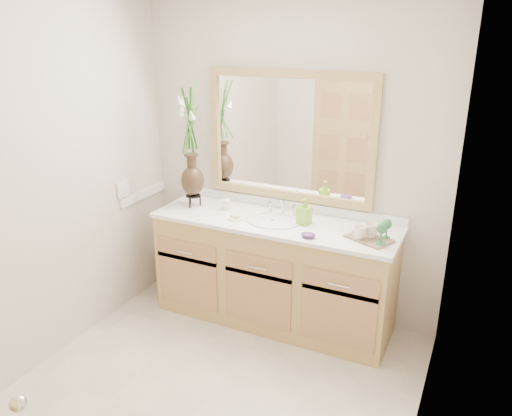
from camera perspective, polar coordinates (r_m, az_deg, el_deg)
The scene contains 19 objects.
floor at distance 3.33m, azimuth -5.63°, elevation -20.79°, with size 2.60×2.60×0.00m, color beige.
wall_back at distance 3.82m, azimuth 3.87°, elevation 5.17°, with size 2.40×0.02×2.40m, color silver.
wall_left at distance 3.47m, azimuth -23.57°, elevation 2.04°, with size 0.02×2.60×2.40m, color silver.
wall_right at distance 2.35m, azimuth 19.42°, elevation -5.56°, with size 0.02×2.60×2.40m, color silver.
vanity at distance 3.86m, azimuth 2.00°, elevation -7.39°, with size 1.80×0.55×0.80m.
counter at distance 3.69m, azimuth 2.08°, elevation -1.64°, with size 1.84×0.57×0.03m, color white.
sink at distance 3.69m, azimuth 1.96°, elevation -2.29°, with size 0.38×0.34×0.23m.
mirror at distance 3.75m, azimuth 3.82°, elevation 8.12°, with size 1.32×0.04×0.97m.
switch_plate at distance 4.04m, azimuth -14.99°, elevation 2.09°, with size 0.02×0.12×0.12m, color white.
flower_vase at distance 3.86m, azimuth -7.51°, elevation 8.61°, with size 0.21×0.21×0.88m.
tumbler at distance 3.89m, azimuth -3.41°, elevation 0.39°, with size 0.06×0.06×0.08m, color white.
soap_dish at distance 3.70m, azimuth -2.37°, elevation -1.11°, with size 0.11×0.11×0.04m.
soap_bottle at distance 3.60m, azimuth 5.54°, elevation -0.52°, with size 0.08×0.08×0.17m, color #81C62E.
purple_dish at distance 3.39m, azimuth 6.01°, elevation -3.09°, with size 0.10×0.08×0.04m, color #4C246E.
tray at distance 3.43m, azimuth 12.79°, elevation -3.45°, with size 0.29×0.19×0.01m, color brown.
mug_left at distance 3.39m, azimuth 11.76°, elevation -2.68°, with size 0.09×0.09×0.09m, color white.
mug_right at distance 3.42m, azimuth 13.06°, elevation -2.45°, with size 0.10×0.09×0.10m, color white.
goblet_front at distance 3.31m, azimuth 14.18°, elevation -2.36°, with size 0.07×0.07×0.15m.
goblet_back at distance 3.42m, azimuth 14.76°, elevation -1.92°, with size 0.06×0.06×0.13m.
Camera 1 is at (1.36, -2.14, 2.16)m, focal length 35.00 mm.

